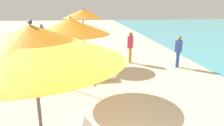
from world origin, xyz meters
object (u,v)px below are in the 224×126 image
at_px(lounger_farthest_inland, 102,62).
at_px(person_walking_far, 178,49).
at_px(umbrella_farthest, 83,14).
at_px(lounger_second_shoreside, 98,74).
at_px(beach_ball, 72,46).
at_px(lounger_farthest_shoreside, 98,53).
at_px(person_walking_mid, 130,44).
at_px(umbrella_nearest, 32,43).
at_px(person_walking_near, 42,33).
at_px(umbrella_second, 71,26).

distance_m(lounger_farthest_inland, person_walking_far, 3.74).
distance_m(umbrella_farthest, person_walking_far, 4.97).
bearing_deg(umbrella_farthest, lounger_second_shoreside, -78.71).
xyz_separation_m(umbrella_farthest, beach_ball, (-0.86, 3.84, -2.35)).
relative_size(lounger_second_shoreside, lounger_farthest_shoreside, 1.04).
bearing_deg(person_walking_far, person_walking_mid, 18.27).
xyz_separation_m(umbrella_nearest, person_walking_far, (5.08, 6.48, -1.55)).
distance_m(umbrella_nearest, lounger_second_shoreside, 5.73).
xyz_separation_m(lounger_farthest_shoreside, lounger_farthest_inland, (0.07, -2.25, 0.04)).
bearing_deg(person_walking_far, umbrella_farthest, 28.89).
xyz_separation_m(umbrella_nearest, lounger_farthest_shoreside, (1.33, 8.96, -2.20)).
distance_m(lounger_second_shoreside, lounger_farthest_inland, 1.58).
xyz_separation_m(person_walking_near, person_walking_far, (7.59, -6.40, -0.06)).
bearing_deg(lounger_farthest_shoreside, umbrella_farthest, -114.25).
bearing_deg(umbrella_farthest, person_walking_near, 121.24).
relative_size(lounger_second_shoreside, lounger_farthest_inland, 1.03).
relative_size(umbrella_farthest, lounger_farthest_inland, 2.09).
distance_m(lounger_farthest_shoreside, person_walking_far, 4.55).
bearing_deg(lounger_farthest_inland, umbrella_nearest, -107.02).
bearing_deg(lounger_second_shoreside, lounger_farthest_shoreside, 84.33).
bearing_deg(umbrella_second, umbrella_farthest, 84.18).
xyz_separation_m(person_walking_far, beach_ball, (-5.37, 5.16, -0.74)).
bearing_deg(lounger_second_shoreside, person_walking_mid, 50.05).
xyz_separation_m(lounger_farthest_inland, beach_ball, (-1.70, 4.93, -0.13)).
distance_m(umbrella_farthest, lounger_farthest_shoreside, 2.66).
relative_size(lounger_second_shoreside, beach_ball, 3.75).
height_order(person_walking_near, person_walking_mid, person_walking_near).
relative_size(umbrella_nearest, lounger_second_shoreside, 1.99).
bearing_deg(lounger_farthest_inland, lounger_second_shoreside, -106.35).
xyz_separation_m(lounger_second_shoreside, lounger_farthest_shoreside, (0.23, 3.80, 0.02)).
bearing_deg(person_walking_far, umbrella_nearest, 97.15).
bearing_deg(beach_ball, person_walking_mid, -51.49).
distance_m(lounger_second_shoreside, beach_ball, 6.62).
bearing_deg(person_walking_mid, person_walking_far, -178.64).
height_order(lounger_second_shoreside, person_walking_mid, person_walking_mid).
bearing_deg(umbrella_second, beach_ball, 93.79).
xyz_separation_m(lounger_second_shoreside, person_walking_mid, (1.86, 2.40, 0.73)).
bearing_deg(umbrella_farthest, beach_ball, 102.67).
distance_m(umbrella_farthest, beach_ball, 4.58).
relative_size(umbrella_second, beach_ball, 6.99).
bearing_deg(lounger_farthest_inland, lounger_farthest_shoreside, 86.68).
distance_m(person_walking_mid, beach_ball, 5.27).
relative_size(lounger_farthest_shoreside, person_walking_near, 0.83).
bearing_deg(lounger_farthest_inland, umbrella_second, -120.60).
distance_m(lounger_farthest_shoreside, person_walking_mid, 2.26).
height_order(umbrella_farthest, person_walking_mid, umbrella_farthest).
bearing_deg(lounger_second_shoreside, umbrella_nearest, -104.21).
height_order(lounger_second_shoreside, lounger_farthest_inland, lounger_farthest_inland).
bearing_deg(lounger_farthest_inland, person_walking_mid, 23.49).
height_order(umbrella_second, lounger_second_shoreside, umbrella_second).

